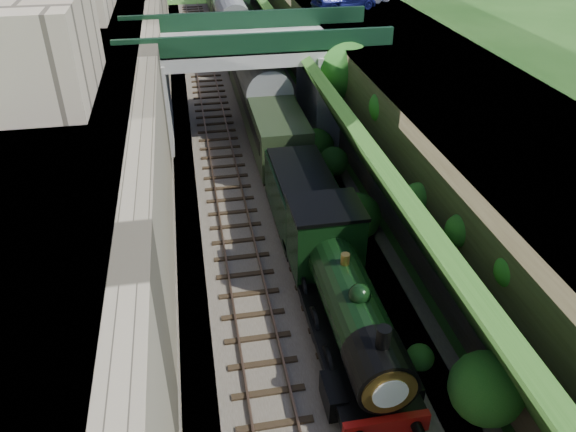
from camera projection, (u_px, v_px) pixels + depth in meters
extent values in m
cube|color=#473F38|center=(255.00, 158.00, 34.20)|extent=(10.00, 90.00, 0.20)
cube|color=#756B56|center=(156.00, 111.00, 31.53)|extent=(1.00, 90.00, 7.00)
cube|color=#262628|center=(92.00, 116.00, 30.99)|extent=(6.00, 90.00, 7.00)
cube|color=#262628|center=(408.00, 100.00, 34.08)|extent=(8.00, 90.00, 6.25)
cube|color=#1E4714|center=(336.00, 112.00, 33.60)|extent=(4.02, 90.00, 6.36)
sphere|color=#194C14|center=(486.00, 389.00, 16.99)|extent=(2.30, 2.30, 2.30)
sphere|color=#194C14|center=(514.00, 271.00, 17.72)|extent=(1.26, 1.26, 1.26)
sphere|color=#194C14|center=(462.00, 230.00, 20.43)|extent=(1.26, 1.26, 1.26)
sphere|color=#194C14|center=(418.00, 197.00, 23.45)|extent=(1.25, 1.25, 1.25)
sphere|color=#194C14|center=(357.00, 217.00, 27.01)|extent=(2.36, 2.36, 2.36)
sphere|color=#194C14|center=(389.00, 107.00, 28.28)|extent=(2.02, 2.02, 2.02)
sphere|color=#194C14|center=(333.00, 162.00, 31.29)|extent=(1.68, 1.68, 1.68)
sphere|color=#194C14|center=(315.00, 147.00, 34.05)|extent=(2.32, 2.32, 2.32)
sphere|color=#194C14|center=(344.00, 72.00, 34.52)|extent=(1.58, 1.58, 1.58)
sphere|color=#194C14|center=(317.00, 79.00, 37.86)|extent=(1.62, 1.62, 1.62)
sphere|color=#194C14|center=(324.00, 41.00, 39.39)|extent=(2.01, 2.01, 2.01)
sphere|color=#194C14|center=(294.00, 52.00, 44.12)|extent=(1.60, 1.60, 1.60)
sphere|color=#194C14|center=(287.00, 40.00, 46.79)|extent=(1.80, 1.80, 1.80)
sphere|color=#194C14|center=(280.00, 44.00, 48.00)|extent=(1.82, 1.82, 1.82)
sphere|color=#194C14|center=(275.00, 29.00, 51.12)|extent=(1.86, 1.86, 1.86)
sphere|color=#194C14|center=(268.00, 27.00, 53.40)|extent=(2.05, 2.05, 2.05)
sphere|color=#194C14|center=(253.00, 32.00, 57.74)|extent=(2.02, 2.02, 2.02)
cube|color=black|center=(222.00, 158.00, 33.82)|extent=(2.50, 90.00, 0.07)
cube|color=brown|center=(210.00, 158.00, 33.66)|extent=(0.08, 90.00, 0.14)
cube|color=brown|center=(234.00, 156.00, 33.88)|extent=(0.08, 90.00, 0.14)
cube|color=black|center=(274.00, 154.00, 34.32)|extent=(2.50, 90.00, 0.07)
cube|color=brown|center=(263.00, 154.00, 34.16)|extent=(0.08, 90.00, 0.14)
cube|color=brown|center=(286.00, 152.00, 34.38)|extent=(0.08, 90.00, 0.14)
cube|color=gray|center=(252.00, 47.00, 34.63)|extent=(16.00, 6.00, 0.90)
cube|color=#12311C|center=(258.00, 44.00, 31.75)|extent=(16.00, 0.30, 1.20)
cube|color=#12311C|center=(245.00, 21.00, 36.50)|extent=(16.00, 0.30, 1.20)
cube|color=gray|center=(158.00, 98.00, 35.21)|extent=(1.40, 6.40, 5.70)
cube|color=gray|center=(324.00, 87.00, 36.88)|extent=(2.40, 6.40, 5.70)
cube|color=gray|center=(39.00, 45.00, 22.99)|extent=(4.00, 8.00, 4.00)
cylinder|color=black|center=(343.00, 110.00, 35.15)|extent=(0.30, 0.30, 4.40)
sphere|color=#194C14|center=(345.00, 69.00, 33.77)|extent=(3.60, 3.60, 3.60)
sphere|color=#194C14|center=(349.00, 75.00, 34.83)|extent=(2.40, 2.40, 2.40)
cube|color=black|center=(348.00, 341.00, 20.52)|extent=(2.40, 8.40, 0.60)
cube|color=black|center=(342.00, 311.00, 21.05)|extent=(2.70, 10.00, 0.35)
cube|color=maroon|center=(386.00, 426.00, 16.86)|extent=(2.70, 0.25, 0.70)
cylinder|color=black|center=(349.00, 298.00, 19.70)|extent=(1.90, 5.60, 1.90)
cylinder|color=black|center=(380.00, 369.00, 16.95)|extent=(1.96, 1.80, 1.96)
cylinder|color=white|center=(390.00, 394.00, 16.14)|extent=(1.10, 0.05, 1.10)
cylinder|color=black|center=(383.00, 340.00, 16.31)|extent=(0.44, 0.44, 0.90)
sphere|color=black|center=(360.00, 295.00, 18.33)|extent=(0.76, 0.76, 0.76)
cylinder|color=#A57F33|center=(345.00, 260.00, 19.78)|extent=(0.32, 0.32, 0.50)
cube|color=black|center=(325.00, 238.00, 22.61)|extent=(2.75, 2.40, 2.80)
cube|color=black|center=(326.00, 207.00, 21.84)|extent=(2.85, 2.50, 0.15)
cube|color=black|center=(333.00, 395.00, 17.97)|extent=(0.60, 1.40, 0.90)
cube|color=black|center=(407.00, 384.00, 18.36)|extent=(0.60, 1.40, 0.90)
cube|color=black|center=(302.00, 223.00, 27.37)|extent=(2.30, 6.00, 0.50)
cube|color=black|center=(302.00, 218.00, 27.23)|extent=(2.60, 6.00, 0.50)
cube|color=black|center=(302.00, 197.00, 26.59)|extent=(2.70, 6.00, 2.40)
cube|color=black|center=(303.00, 174.00, 25.93)|extent=(2.50, 5.60, 0.20)
cube|color=black|center=(264.00, 124.00, 37.88)|extent=(2.30, 17.00, 0.40)
cube|color=black|center=(264.00, 121.00, 37.74)|extent=(2.50, 17.00, 0.50)
cube|color=black|center=(263.00, 99.00, 36.95)|extent=(2.80, 18.00, 2.70)
cube|color=slate|center=(263.00, 77.00, 36.15)|extent=(2.90, 18.00, 0.50)
cube|color=black|center=(235.00, 48.00, 53.52)|extent=(2.30, 17.00, 0.40)
cube|color=black|center=(234.00, 45.00, 53.39)|extent=(2.50, 17.00, 0.50)
cube|color=black|center=(234.00, 29.00, 52.59)|extent=(2.80, 18.00, 2.70)
cube|color=slate|center=(233.00, 13.00, 51.79)|extent=(2.90, 18.00, 0.50)
cube|color=black|center=(219.00, 6.00, 69.17)|extent=(2.30, 17.00, 0.40)
cube|color=black|center=(218.00, 4.00, 69.03)|extent=(2.50, 17.00, 0.50)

